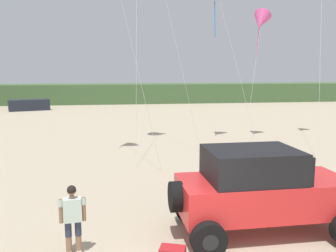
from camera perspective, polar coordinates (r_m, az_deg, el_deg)
dune_ridge at (r=49.85m, az=-9.87°, el=5.17°), size 90.00×6.45×2.57m
jeep at (r=9.70m, az=14.65°, el=-9.66°), size 4.86×2.42×2.26m
person_watching at (r=8.68m, az=-15.02°, el=-13.74°), size 0.62×0.34×1.67m
distant_sedan at (r=42.14m, az=-21.35°, el=3.16°), size 4.52×2.93×1.20m
kite_purple_stunt at (r=22.94m, az=14.62°, el=15.89°), size 2.80×3.84×8.04m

